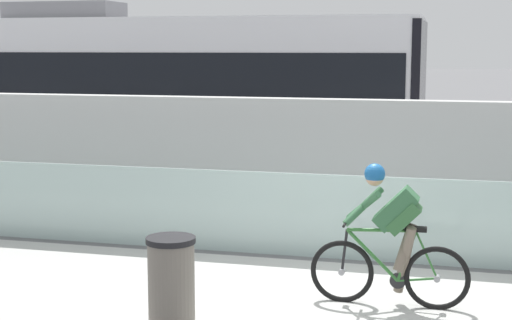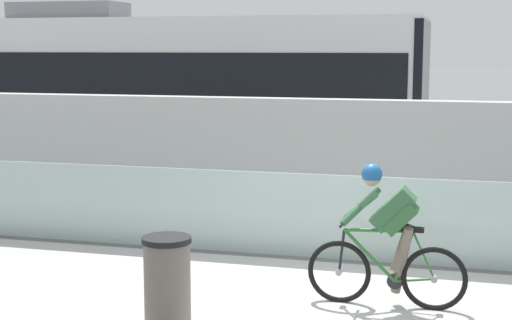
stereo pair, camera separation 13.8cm
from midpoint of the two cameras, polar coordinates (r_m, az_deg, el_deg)
ground_plane at (r=9.16m, az=5.46°, el=-10.16°), size 200.00×200.00×0.00m
bike_path_deck at (r=9.16m, az=5.46°, el=-10.12°), size 32.00×3.20×0.01m
glass_parapet at (r=10.77m, az=7.17°, el=-4.18°), size 32.00×0.05×1.16m
concrete_barrier_wall at (r=12.45m, az=8.37°, el=-0.41°), size 32.00×0.36×2.07m
tram_rail_near at (r=15.05m, az=9.42°, el=-2.92°), size 32.00×0.08×0.01m
tram_rail_far at (r=16.46m, az=9.93°, el=-1.98°), size 32.00×0.08×0.01m
tram at (r=16.69m, az=-7.02°, el=4.75°), size 11.06×2.54×3.81m
cyclist_on_bike at (r=8.86m, az=9.95°, el=-5.61°), size 1.77×0.58×1.61m
trash_bin at (r=8.22m, az=-5.96°, el=-8.78°), size 0.51×0.51×0.96m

